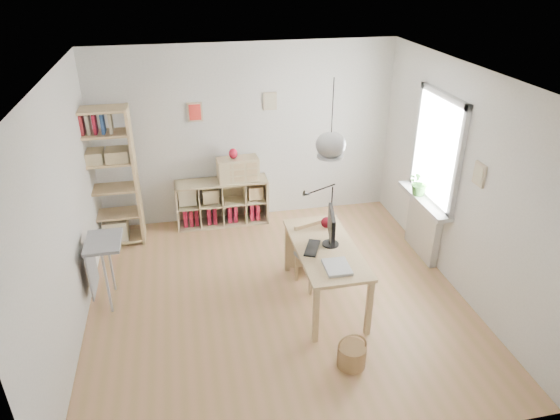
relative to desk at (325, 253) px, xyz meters
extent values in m
plane|color=tan|center=(-0.55, 0.15, -0.66)|extent=(4.50, 4.50, 0.00)
plane|color=white|center=(-0.55, 2.40, 0.69)|extent=(4.50, 0.00, 4.50)
plane|color=white|center=(-0.55, -2.10, 0.69)|extent=(4.50, 0.00, 4.50)
plane|color=white|center=(-2.80, 0.15, 0.69)|extent=(0.00, 4.50, 4.50)
plane|color=white|center=(1.70, 0.15, 0.69)|extent=(0.00, 4.50, 4.50)
plane|color=silver|center=(-0.55, 0.15, 2.04)|extent=(4.50, 4.50, 0.00)
cylinder|color=black|center=(0.00, 0.00, 1.70)|extent=(0.01, 0.01, 0.68)
ellipsoid|color=silver|center=(0.00, 0.00, 1.34)|extent=(0.32, 0.32, 0.27)
cube|color=white|center=(1.69, 0.75, 0.89)|extent=(0.03, 1.00, 1.30)
cube|color=silver|center=(1.66, 0.21, 0.89)|extent=(0.06, 0.08, 1.46)
cube|color=silver|center=(1.66, 1.29, 0.89)|extent=(0.06, 0.08, 1.46)
cube|color=silver|center=(1.66, 0.75, 1.58)|extent=(0.06, 1.16, 0.08)
cube|color=silver|center=(1.66, 0.75, 0.20)|extent=(0.06, 1.16, 0.08)
cube|color=silver|center=(1.64, 0.75, -0.26)|extent=(0.10, 0.80, 0.80)
cube|color=silver|center=(1.59, 0.75, 0.17)|extent=(0.22, 1.20, 0.06)
cube|color=#DCBC7E|center=(0.00, 0.00, 0.07)|extent=(0.70, 1.50, 0.04)
cube|color=#DCBC7E|center=(-0.30, -0.70, -0.30)|extent=(0.06, 0.06, 0.71)
cube|color=#DCBC7E|center=(-0.30, 0.70, -0.30)|extent=(0.06, 0.06, 0.71)
cube|color=#DCBC7E|center=(0.30, -0.70, -0.30)|extent=(0.06, 0.06, 0.71)
cube|color=#DCBC7E|center=(0.30, 0.70, -0.30)|extent=(0.06, 0.06, 0.71)
cube|color=#CBB585|center=(-1.00, 2.19, -0.64)|extent=(1.40, 0.38, 0.03)
cube|color=#CBB585|center=(-1.00, 2.19, 0.05)|extent=(1.40, 0.38, 0.03)
cube|color=#CBB585|center=(-1.69, 2.19, -0.30)|extent=(0.03, 0.38, 0.72)
cube|color=#CBB585|center=(-0.32, 2.19, -0.30)|extent=(0.03, 0.38, 0.72)
cube|color=#CBB585|center=(-1.00, 2.37, -0.30)|extent=(1.40, 0.02, 0.72)
cube|color=maroon|center=(-1.58, 2.21, -0.47)|extent=(0.06, 0.26, 0.30)
cube|color=maroon|center=(-1.49, 2.21, -0.47)|extent=(0.05, 0.26, 0.30)
cube|color=maroon|center=(-1.41, 2.21, -0.47)|extent=(0.05, 0.26, 0.30)
cube|color=maroon|center=(-1.22, 2.21, -0.47)|extent=(0.05, 0.26, 0.30)
cube|color=maroon|center=(-1.13, 2.21, -0.47)|extent=(0.05, 0.26, 0.30)
cube|color=maroon|center=(-0.90, 2.21, -0.47)|extent=(0.06, 0.26, 0.30)
cube|color=maroon|center=(-0.81, 2.21, -0.47)|extent=(0.06, 0.26, 0.30)
cube|color=maroon|center=(-0.55, 2.21, -0.47)|extent=(0.06, 0.26, 0.30)
cube|color=maroon|center=(-0.46, 2.21, -0.47)|extent=(0.05, 0.26, 0.30)
cube|color=#DCBC7E|center=(-2.96, 1.95, 0.34)|extent=(0.04, 0.38, 2.00)
cube|color=#DCBC7E|center=(-2.20, 1.95, 0.34)|extent=(0.04, 0.38, 2.00)
cube|color=#DCBC7E|center=(-2.58, 1.95, -0.61)|extent=(0.76, 0.38, 0.03)
cube|color=#DCBC7E|center=(-2.58, 1.95, -0.21)|extent=(0.76, 0.38, 0.03)
cube|color=#DCBC7E|center=(-2.58, 1.95, 0.19)|extent=(0.76, 0.38, 0.03)
cube|color=#DCBC7E|center=(-2.58, 1.95, 0.59)|extent=(0.76, 0.38, 0.03)
cube|color=#DCBC7E|center=(-2.58, 1.95, 0.99)|extent=(0.76, 0.38, 0.03)
cube|color=#DCBC7E|center=(-2.58, 1.95, 1.32)|extent=(0.76, 0.38, 0.03)
cube|color=#26498B|center=(-2.86, 1.95, 1.14)|extent=(0.04, 0.18, 0.26)
cube|color=maroon|center=(-2.78, 1.95, 1.14)|extent=(0.04, 0.18, 0.26)
cube|color=beige|center=(-2.70, 1.95, 1.14)|extent=(0.04, 0.18, 0.26)
cube|color=maroon|center=(-2.62, 1.95, 1.14)|extent=(0.04, 0.18, 0.26)
cube|color=#26498B|center=(-2.52, 1.95, 1.14)|extent=(0.04, 0.18, 0.26)
cube|color=beige|center=(-2.42, 1.95, 1.14)|extent=(0.04, 0.18, 0.26)
cube|color=#98989A|center=(-2.52, 0.50, 0.17)|extent=(0.40, 0.55, 0.04)
cylinder|color=silver|center=(-2.52, 0.28, -0.25)|extent=(0.03, 0.03, 0.82)
cylinder|color=silver|center=(-2.52, 0.72, -0.25)|extent=(0.03, 0.03, 0.82)
cube|color=#98989A|center=(-2.70, 0.50, -0.16)|extent=(0.02, 0.50, 0.62)
cube|color=#98989A|center=(-0.03, 0.33, -0.24)|extent=(0.49, 0.49, 0.06)
cube|color=#DCBC7E|center=(-0.14, 0.12, -0.46)|extent=(0.04, 0.04, 0.39)
cube|color=#DCBC7E|center=(-0.24, 0.44, -0.46)|extent=(0.04, 0.04, 0.39)
cube|color=#DCBC7E|center=(0.18, 0.22, -0.46)|extent=(0.04, 0.04, 0.39)
cube|color=#DCBC7E|center=(0.08, 0.54, -0.46)|extent=(0.04, 0.04, 0.39)
cube|color=#DCBC7E|center=(-0.08, 0.50, -0.03)|extent=(0.38, 0.15, 0.35)
cylinder|color=olive|center=(-0.03, -1.12, -0.54)|extent=(0.29, 0.29, 0.24)
torus|color=olive|center=(-0.03, -1.12, -0.40)|extent=(0.30, 0.05, 0.30)
cube|color=silver|center=(0.30, 0.75, -0.65)|extent=(0.61, 0.50, 0.02)
cube|color=silver|center=(0.05, 0.68, -0.52)|extent=(0.12, 0.36, 0.27)
cube|color=silver|center=(0.54, 0.82, -0.52)|extent=(0.12, 0.36, 0.27)
cube|color=silver|center=(0.35, 0.59, -0.52)|extent=(0.51, 0.16, 0.27)
cube|color=silver|center=(0.25, 0.92, -0.52)|extent=(0.51, 0.16, 0.27)
cube|color=silver|center=(0.21, 1.07, -0.26)|extent=(0.56, 0.31, 0.34)
sphere|color=yellow|center=(0.19, 0.66, -0.46)|extent=(0.12, 0.12, 0.12)
sphere|color=#1855AA|center=(0.37, 0.82, -0.46)|extent=(0.12, 0.12, 0.12)
sphere|color=red|center=(0.29, 0.73, -0.46)|extent=(0.12, 0.12, 0.12)
sphere|color=#2C7B2E|center=(0.46, 0.72, -0.46)|extent=(0.12, 0.12, 0.12)
cylinder|color=black|center=(0.07, 0.03, 0.10)|extent=(0.20, 0.20, 0.02)
cylinder|color=black|center=(0.07, 0.03, 0.16)|extent=(0.04, 0.04, 0.09)
cube|color=black|center=(0.07, 0.03, 0.36)|extent=(0.15, 0.49, 0.32)
cube|color=black|center=(-0.17, -0.01, 0.10)|extent=(0.28, 0.39, 0.02)
cylinder|color=black|center=(0.27, 0.67, 0.11)|extent=(0.06, 0.06, 0.04)
cylinder|color=black|center=(0.27, 0.67, 0.32)|extent=(0.02, 0.02, 0.42)
cone|color=black|center=(-0.09, 0.58, 0.51)|extent=(0.10, 0.07, 0.10)
sphere|color=#500A12|center=(0.14, 0.44, 0.16)|extent=(0.14, 0.14, 0.14)
cube|color=silver|center=(-0.01, -0.45, 0.11)|extent=(0.28, 0.34, 0.03)
cube|color=#CBB585|center=(-0.74, 2.19, 0.24)|extent=(0.63, 0.32, 0.35)
ellipsoid|color=maroon|center=(-0.80, 2.19, 0.49)|extent=(0.13, 0.13, 0.16)
imported|color=#36722A|center=(1.57, 0.88, 0.38)|extent=(0.33, 0.29, 0.36)
camera|label=1|loc=(-1.53, -4.74, 3.13)|focal=32.00mm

